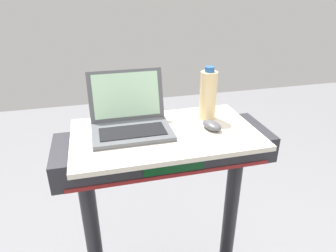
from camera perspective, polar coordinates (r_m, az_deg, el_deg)
desk_board at (r=1.24m, az=-0.57°, el=-1.54°), size 0.75×0.44×0.02m
laptop at (r=1.24m, az=-7.19°, el=1.28°), size 0.32×0.27×0.22m
computer_mouse at (r=1.26m, az=8.33°, el=0.13°), size 0.08×0.11×0.03m
water_bottle at (r=1.33m, az=7.62°, el=5.89°), size 0.07×0.07×0.23m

